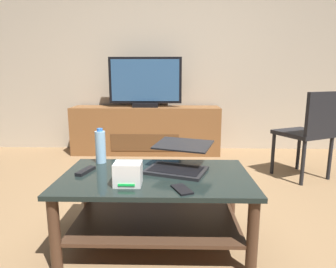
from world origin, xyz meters
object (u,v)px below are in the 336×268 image
object	(u,v)px
router_box	(127,174)
dining_chair	(309,130)
laptop	(178,160)
water_bottle_near	(100,147)
coffee_table	(155,197)
cell_phone	(181,189)
tv_remote	(85,171)
television	(145,83)
media_cabinet	(146,130)

from	to	relation	value
router_box	dining_chair	bearing A→B (deg)	40.72
laptop	water_bottle_near	size ratio (longest dim) A/B	2.04
coffee_table	dining_chair	bearing A→B (deg)	39.72
coffee_table	laptop	size ratio (longest dim) A/B	2.32
coffee_table	water_bottle_near	bearing A→B (deg)	147.54
laptop	router_box	world-z (taller)	laptop
dining_chair	cell_phone	xyz separation A→B (m)	(-1.30, -1.44, -0.06)
cell_phone	tv_remote	size ratio (longest dim) A/B	0.88
cell_phone	router_box	bearing A→B (deg)	142.92
water_bottle_near	cell_phone	size ratio (longest dim) A/B	1.69
laptop	coffee_table	bearing A→B (deg)	-140.71
coffee_table	television	distance (m)	2.28
dining_chair	cell_phone	bearing A→B (deg)	-132.09
media_cabinet	router_box	size ratio (longest dim) A/B	13.34
dining_chair	television	bearing A→B (deg)	150.52
television	cell_phone	bearing A→B (deg)	-80.07
television	water_bottle_near	distance (m)	1.97
router_box	media_cabinet	bearing A→B (deg)	93.22
router_box	cell_phone	world-z (taller)	router_box
media_cabinet	television	xyz separation A→B (m)	(-0.00, -0.02, 0.62)
television	cell_phone	xyz separation A→B (m)	(0.42, -2.41, -0.49)
media_cabinet	laptop	distance (m)	2.13
media_cabinet	router_box	bearing A→B (deg)	-86.78
dining_chair	tv_remote	distance (m)	2.21
dining_chair	laptop	bearing A→B (deg)	-140.23
tv_remote	cell_phone	bearing A→B (deg)	-8.41
water_bottle_near	cell_phone	world-z (taller)	water_bottle_near
media_cabinet	cell_phone	xyz separation A→B (m)	(0.42, -2.43, 0.14)
tv_remote	coffee_table	bearing A→B (deg)	11.89
laptop	cell_phone	xyz separation A→B (m)	(0.01, -0.35, -0.06)
dining_chair	cell_phone	size ratio (longest dim) A/B	6.32
router_box	laptop	bearing A→B (deg)	44.86
media_cabinet	dining_chair	world-z (taller)	dining_chair
media_cabinet	dining_chair	size ratio (longest dim) A/B	2.20
router_box	tv_remote	xyz separation A→B (m)	(-0.29, 0.20, -0.05)
television	router_box	xyz separation A→B (m)	(0.13, -2.34, -0.43)
coffee_table	tv_remote	world-z (taller)	tv_remote
coffee_table	media_cabinet	xyz separation A→B (m)	(-0.27, 2.20, 0.01)
dining_chair	tv_remote	xyz separation A→B (m)	(-1.88, -1.17, -0.05)
laptop	water_bottle_near	bearing A→B (deg)	165.70
television	water_bottle_near	bearing A→B (deg)	-93.49
water_bottle_near	tv_remote	distance (m)	0.24
coffee_table	dining_chair	xyz separation A→B (m)	(1.45, 1.20, 0.20)
media_cabinet	cell_phone	distance (m)	2.47
router_box	water_bottle_near	bearing A→B (deg)	121.29
coffee_table	laptop	xyz separation A→B (m)	(0.14, 0.11, 0.20)
cell_phone	water_bottle_near	bearing A→B (deg)	114.88
television	laptop	distance (m)	2.14
laptop	television	bearing A→B (deg)	101.28
water_bottle_near	cell_phone	bearing A→B (deg)	-41.84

